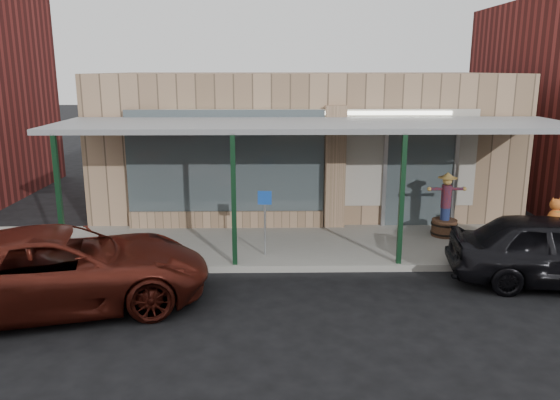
{
  "coord_description": "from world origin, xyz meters",
  "views": [
    {
      "loc": [
        -1.02,
        -9.17,
        4.31
      ],
      "look_at": [
        -0.81,
        2.6,
        1.48
      ],
      "focal_mm": 35.0,
      "sensor_mm": 36.0,
      "label": 1
    }
  ],
  "objects_px": {
    "handicap_sign": "(265,214)",
    "parked_sedan": "(559,250)",
    "barrel_pumpkin": "(515,233)",
    "barrel_scarecrow": "(445,215)",
    "car_maroon": "(62,269)"
  },
  "relations": [
    {
      "from": "barrel_scarecrow",
      "to": "barrel_pumpkin",
      "type": "distance_m",
      "value": 1.7
    },
    {
      "from": "parked_sedan",
      "to": "barrel_pumpkin",
      "type": "bearing_deg",
      "value": 4.71
    },
    {
      "from": "handicap_sign",
      "to": "car_maroon",
      "type": "relative_size",
      "value": 0.28
    },
    {
      "from": "barrel_scarecrow",
      "to": "parked_sedan",
      "type": "distance_m",
      "value": 3.24
    },
    {
      "from": "handicap_sign",
      "to": "car_maroon",
      "type": "distance_m",
      "value": 4.45
    },
    {
      "from": "barrel_pumpkin",
      "to": "parked_sedan",
      "type": "bearing_deg",
      "value": -93.87
    },
    {
      "from": "handicap_sign",
      "to": "barrel_scarecrow",
      "type": "bearing_deg",
      "value": 23.49
    },
    {
      "from": "handicap_sign",
      "to": "parked_sedan",
      "type": "relative_size",
      "value": 0.33
    },
    {
      "from": "barrel_pumpkin",
      "to": "car_maroon",
      "type": "height_order",
      "value": "car_maroon"
    },
    {
      "from": "parked_sedan",
      "to": "car_maroon",
      "type": "distance_m",
      "value": 9.75
    },
    {
      "from": "barrel_pumpkin",
      "to": "parked_sedan",
      "type": "relative_size",
      "value": 0.16
    },
    {
      "from": "barrel_scarecrow",
      "to": "handicap_sign",
      "type": "distance_m",
      "value": 4.8
    },
    {
      "from": "handicap_sign",
      "to": "parked_sedan",
      "type": "distance_m",
      "value": 6.19
    },
    {
      "from": "handicap_sign",
      "to": "parked_sedan",
      "type": "bearing_deg",
      "value": -7.69
    },
    {
      "from": "barrel_pumpkin",
      "to": "barrel_scarecrow",
      "type": "bearing_deg",
      "value": 159.95
    }
  ]
}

